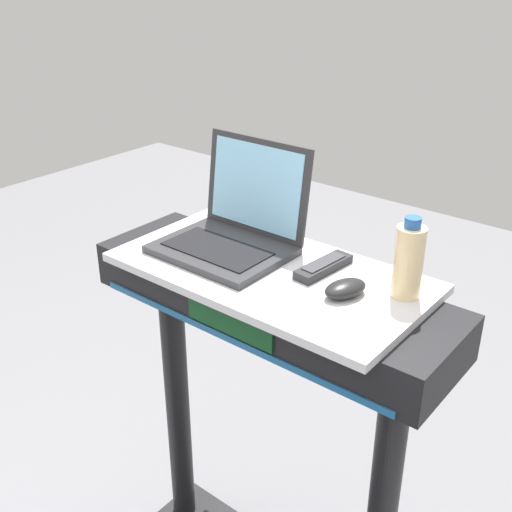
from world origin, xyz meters
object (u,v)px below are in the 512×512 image
Objects in this scene: water_bottle at (408,261)px; tv_remote at (324,267)px; computer_mouse at (345,289)px; laptop at (233,229)px.

water_bottle is 0.21m from tv_remote.
water_bottle is at bearing 57.14° from computer_mouse.
computer_mouse is at bearing -34.19° from tv_remote.
laptop is 0.34m from computer_mouse.
laptop reaches higher than tv_remote.
water_bottle is (0.43, 0.05, 0.03)m from laptop.
water_bottle is 1.08× the size of tv_remote.
computer_mouse is 0.12m from tv_remote.
laptop is 0.24m from tv_remote.
water_bottle is at bearing 3.99° from tv_remote.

